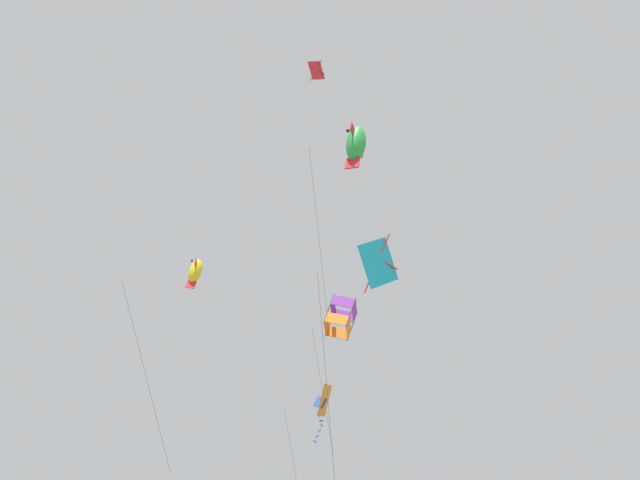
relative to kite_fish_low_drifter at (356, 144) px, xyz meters
name	(u,v)px	position (x,y,z in m)	size (l,w,h in m)	color
kite_fish_low_drifter	(356,144)	(0.00, 0.00, 0.00)	(2.51, 3.10, 10.18)	green
kite_diamond_far_centre	(378,263)	(0.96, -0.94, -8.37)	(2.87, 3.03, 10.09)	#1EB2C6
kite_fish_near_right	(195,272)	(-5.69, -3.16, -8.62)	(2.80, 3.47, 7.77)	yellow
kite_diamond_mid_left	(316,70)	(-1.31, -1.71, 4.02)	(0.64, 1.20, 1.34)	red
kite_box_near_left	(341,318)	(-2.13, 3.66, -6.75)	(1.97, 1.55, 7.06)	purple
kite_delta_upper_right	(323,402)	(-3.64, 5.54, -9.61)	(2.13, 2.25, 8.86)	orange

